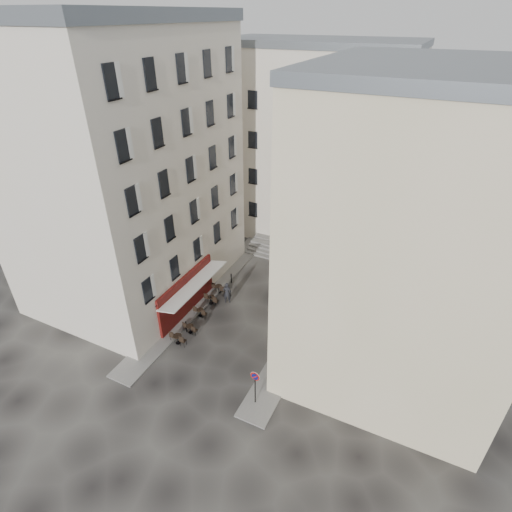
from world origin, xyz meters
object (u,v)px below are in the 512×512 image
Objects in this scene: bistro_table_b at (190,328)px; pedestrian at (227,293)px; no_parking_sign at (255,382)px; bistro_table_a at (178,338)px.

pedestrian is at bearing 81.23° from bistro_table_b.
no_parking_sign reaches higher than bistro_table_a.
pedestrian is (0.84, 5.75, 0.48)m from bistro_table_a.
pedestrian is at bearing 81.66° from bistro_table_a.
bistro_table_a is at bearing -96.92° from bistro_table_b.
no_parking_sign is 1.40× the size of pedestrian.
bistro_table_b is at bearing 83.08° from bistro_table_a.
no_parking_sign is at bearing 102.44° from pedestrian.
bistro_table_a reaches higher than bistro_table_b.
pedestrian is at bearing 134.20° from no_parking_sign.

